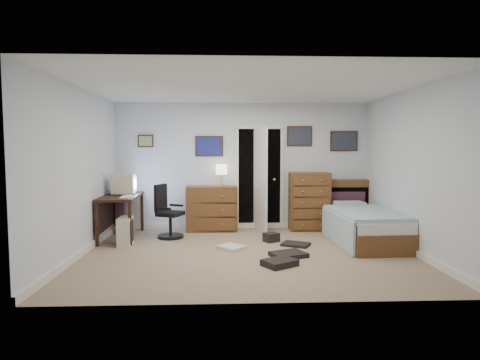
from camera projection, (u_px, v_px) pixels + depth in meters
name	position (u px, v px, depth m)	size (l,w,h in m)	color
floor	(248.00, 254.00, 6.12)	(5.00, 4.00, 0.02)	gray
computer_desk	(116.00, 205.00, 7.14)	(0.67, 1.36, 0.77)	black
crt_monitor	(124.00, 184.00, 7.27)	(0.41, 0.39, 0.37)	beige
keyboard	(126.00, 197.00, 6.79)	(0.15, 0.41, 0.02)	beige
pc_tower	(125.00, 231.00, 6.64)	(0.23, 0.44, 0.46)	beige
office_chair	(168.00, 217.00, 7.18)	(0.61, 0.61, 0.96)	black
media_stack	(121.00, 211.00, 7.58)	(0.16, 0.16, 0.82)	maroon
low_dresser	(211.00, 208.00, 7.83)	(0.98, 0.49, 0.87)	brown
table_lamp	(222.00, 170.00, 7.78)	(0.23, 0.23, 0.42)	gold
doorway	(258.00, 177.00, 8.32)	(0.96, 1.12, 2.05)	black
tall_dresser	(309.00, 201.00, 7.87)	(0.77, 0.45, 1.13)	brown
headboard_bookcase	(341.00, 203.00, 8.01)	(1.09, 0.29, 0.98)	brown
bed	(363.00, 226.00, 6.76)	(1.07, 1.91, 0.61)	brown
wall_posters	(271.00, 141.00, 7.98)	(4.38, 0.04, 0.60)	#331E11
floor_clutter	(275.00, 251.00, 6.10)	(1.58, 1.83, 0.15)	black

